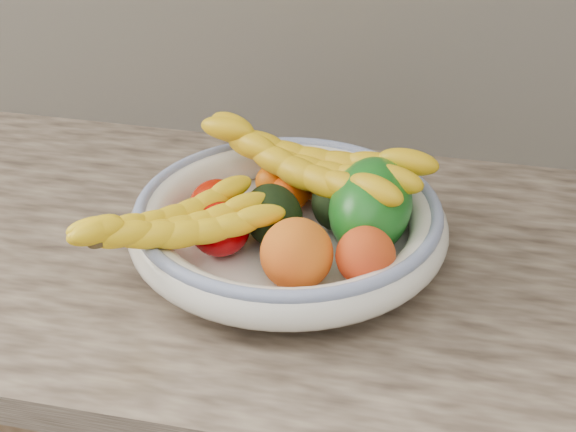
{
  "coord_description": "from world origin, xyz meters",
  "views": [
    {
      "loc": [
        0.2,
        0.77,
        1.51
      ],
      "look_at": [
        0.0,
        1.66,
        0.96
      ],
      "focal_mm": 55.0,
      "sensor_mm": 36.0,
      "label": 1
    }
  ],
  "objects_px": {
    "banana_bunch_back": "(307,170)",
    "banana_bunch_front": "(174,230)",
    "fruit_bowl": "(288,224)",
    "green_mango": "(371,205)"
  },
  "relations": [
    {
      "from": "green_mango",
      "to": "fruit_bowl",
      "type": "bearing_deg",
      "value": -170.29
    },
    {
      "from": "green_mango",
      "to": "banana_bunch_front",
      "type": "xyz_separation_m",
      "value": [
        -0.21,
        -0.11,
        0.01
      ]
    },
    {
      "from": "fruit_bowl",
      "to": "green_mango",
      "type": "xyz_separation_m",
      "value": [
        0.1,
        0.02,
        0.03
      ]
    },
    {
      "from": "fruit_bowl",
      "to": "banana_bunch_front",
      "type": "xyz_separation_m",
      "value": [
        -0.11,
        -0.09,
        0.03
      ]
    },
    {
      "from": "fruit_bowl",
      "to": "banana_bunch_front",
      "type": "height_order",
      "value": "banana_bunch_front"
    },
    {
      "from": "fruit_bowl",
      "to": "green_mango",
      "type": "relative_size",
      "value": 2.55
    },
    {
      "from": "banana_bunch_back",
      "to": "banana_bunch_front",
      "type": "height_order",
      "value": "banana_bunch_back"
    },
    {
      "from": "fruit_bowl",
      "to": "banana_bunch_front",
      "type": "distance_m",
      "value": 0.15
    },
    {
      "from": "green_mango",
      "to": "banana_bunch_back",
      "type": "bearing_deg",
      "value": 149.11
    },
    {
      "from": "banana_bunch_back",
      "to": "banana_bunch_front",
      "type": "relative_size",
      "value": 1.3
    }
  ]
}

